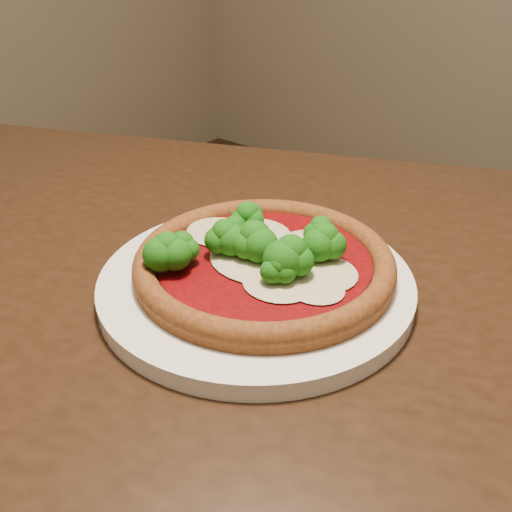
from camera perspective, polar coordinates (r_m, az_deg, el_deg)
The scene contains 3 objects.
dining_table at distance 0.61m, azimuth 0.41°, elevation -11.99°, with size 1.44×1.26×0.75m.
plate at distance 0.56m, azimuth -0.00°, elevation -2.71°, with size 0.31×0.31×0.02m, color silver.
pizza at distance 0.56m, azimuth 0.68°, elevation -0.14°, with size 0.26×0.26×0.06m.
Camera 1 is at (0.14, -0.31, 1.07)m, focal length 40.00 mm.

